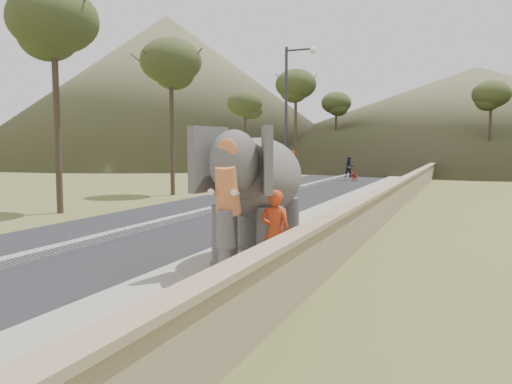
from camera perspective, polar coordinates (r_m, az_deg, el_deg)
ground at (r=11.52m, az=0.39°, el=-8.12°), size 160.00×160.00×0.00m
road at (r=22.53m, az=-1.57°, el=-1.42°), size 7.00×120.00×0.03m
median at (r=22.51m, az=-1.57°, el=-1.18°), size 0.35×120.00×0.22m
walkway at (r=20.95m, az=10.97°, el=-1.87°), size 3.00×120.00×0.15m
parapet at (r=20.62m, az=15.48°, el=-0.76°), size 0.30×120.00×1.10m
lamppost at (r=27.74m, az=4.08°, el=9.90°), size 1.76×0.36×8.00m
signboard at (r=26.82m, az=3.83°, el=3.15°), size 0.60×0.08×2.40m
hill_left at (r=78.28m, az=-10.06°, el=11.42°), size 60.00×60.00×22.00m
hill_far at (r=80.46m, az=23.71°, el=8.03°), size 80.00×80.00×14.00m
elephant_and_man at (r=11.16m, az=0.28°, el=-0.40°), size 2.49×4.16×2.85m
motorcyclist at (r=37.99m, az=10.92°, el=2.36°), size 1.44×1.68×1.85m
trees at (r=39.10m, az=16.52°, el=7.43°), size 48.42×45.62×9.92m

